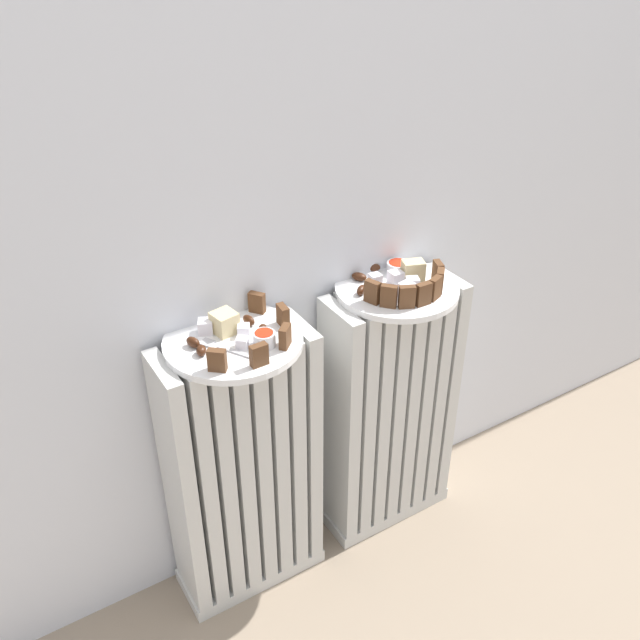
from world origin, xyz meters
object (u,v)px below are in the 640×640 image
jam_bowl_left (264,338)px  plate_right (397,289)px  fork (222,347)px  plate_left (233,341)px  radiator_left (244,471)px  radiator_right (388,411)px  jam_bowl_right (398,267)px

jam_bowl_left → plate_right: bearing=8.7°
fork → plate_left: bearing=31.1°
radiator_left → jam_bowl_left: (0.03, -0.05, 0.32)m
plate_left → plate_right: same height
radiator_left → radiator_right: (0.34, 0.00, 0.00)m
jam_bowl_left → fork: size_ratio=0.41×
radiator_left → plate_right: 0.45m
plate_right → jam_bowl_right: bearing=51.1°
plate_right → jam_bowl_left: (-0.31, -0.05, 0.02)m
radiator_right → plate_right: size_ratio=2.44×
plate_right → jam_bowl_right: (0.04, 0.04, 0.02)m
radiator_left → jam_bowl_left: size_ratio=15.41×
jam_bowl_right → radiator_left: bearing=-173.2°
jam_bowl_left → fork: bearing=154.8°
plate_right → fork: fork is taller
jam_bowl_left → jam_bowl_right: jam_bowl_left is taller
plate_left → jam_bowl_right: bearing=6.8°
radiator_right → plate_right: (0.00, -0.00, 0.30)m
radiator_left → radiator_right: 0.34m
radiator_left → jam_bowl_right: bearing=6.8°
plate_left → plate_right: (0.34, 0.00, 0.00)m
radiator_left → plate_left: 0.30m
jam_bowl_right → fork: bearing=-171.3°
plate_left → jam_bowl_right: jam_bowl_right is taller
radiator_right → plate_right: 0.30m
plate_left → jam_bowl_left: bearing=-53.5°
radiator_right → jam_bowl_left: bearing=-171.3°
radiator_right → jam_bowl_left: size_ratio=15.41×
plate_right → jam_bowl_right: size_ratio=5.16×
radiator_right → jam_bowl_left: (-0.31, -0.05, 0.32)m
radiator_left → jam_bowl_left: bearing=-53.5°
plate_left → jam_bowl_left: (0.03, -0.05, 0.02)m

